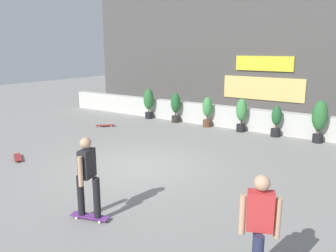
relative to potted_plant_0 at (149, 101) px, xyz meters
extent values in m
plane|color=gray|center=(3.84, -5.55, -0.84)|extent=(48.00, 48.00, 0.00)
cube|color=beige|center=(3.84, 0.45, -0.39)|extent=(18.00, 0.40, 0.90)
cube|color=#4C4947|center=(3.84, 4.45, 2.41)|extent=(20.00, 2.00, 6.50)
cube|color=yellow|center=(4.35, 3.41, 1.76)|extent=(2.80, 0.08, 0.70)
cube|color=#F2CC72|center=(4.35, 3.42, 0.56)|extent=(4.00, 0.06, 1.10)
cylinder|color=black|center=(0.00, 0.00, -0.69)|extent=(0.36, 0.36, 0.30)
cylinder|color=brown|center=(0.00, 0.00, -0.46)|extent=(0.06, 0.06, 0.15)
ellipsoid|color=#2D6B33|center=(0.00, 0.00, 0.11)|extent=(0.49, 0.49, 1.00)
cylinder|color=#2D2823|center=(1.53, 0.00, -0.69)|extent=(0.36, 0.36, 0.30)
cylinder|color=brown|center=(1.53, 0.00, -0.46)|extent=(0.06, 0.06, 0.15)
ellipsoid|color=#235B2D|center=(1.53, 0.00, 0.06)|extent=(0.44, 0.44, 0.90)
cylinder|color=brown|center=(3.15, 0.00, -0.69)|extent=(0.36, 0.36, 0.30)
cylinder|color=brown|center=(3.15, 0.00, -0.46)|extent=(0.06, 0.06, 0.15)
ellipsoid|color=#428C47|center=(3.15, 0.00, 0.04)|extent=(0.41, 0.41, 0.85)
cylinder|color=black|center=(4.69, 0.00, -0.69)|extent=(0.36, 0.36, 0.30)
cylinder|color=brown|center=(4.69, 0.00, -0.46)|extent=(0.06, 0.06, 0.15)
ellipsoid|color=#428C47|center=(4.69, 0.00, 0.07)|extent=(0.44, 0.44, 0.91)
cylinder|color=black|center=(6.10, 0.00, -0.69)|extent=(0.36, 0.36, 0.30)
cylinder|color=brown|center=(6.10, 0.00, -0.46)|extent=(0.06, 0.06, 0.15)
ellipsoid|color=#235B2D|center=(6.10, 0.00, -0.01)|extent=(0.37, 0.37, 0.75)
cylinder|color=black|center=(7.62, 0.00, -0.69)|extent=(0.36, 0.36, 0.30)
cylinder|color=brown|center=(7.62, 0.00, -0.46)|extent=(0.06, 0.06, 0.15)
ellipsoid|color=#2D6B33|center=(7.62, 0.00, 0.16)|extent=(0.53, 0.53, 1.09)
cylinder|color=#282D4C|center=(8.36, -8.43, -0.35)|extent=(0.14, 0.14, 0.82)
cube|color=red|center=(8.42, -8.60, 0.34)|extent=(0.41, 0.32, 0.56)
sphere|color=tan|center=(8.42, -8.60, 0.75)|extent=(0.22, 0.22, 0.22)
cylinder|color=tan|center=(8.20, -8.68, 0.26)|extent=(0.09, 0.09, 0.58)
cylinder|color=tan|center=(8.64, -8.51, 0.26)|extent=(0.09, 0.09, 0.58)
cube|color=#72338C|center=(4.99, -8.56, -0.77)|extent=(0.82, 0.41, 0.02)
cylinder|color=silver|center=(4.76, -8.71, -0.81)|extent=(0.06, 0.04, 0.06)
cylinder|color=silver|center=(4.72, -8.55, -0.81)|extent=(0.06, 0.04, 0.06)
cylinder|color=silver|center=(5.26, -8.57, -0.81)|extent=(0.06, 0.04, 0.06)
cylinder|color=silver|center=(5.22, -8.41, -0.81)|extent=(0.06, 0.04, 0.06)
cylinder|color=black|center=(4.82, -8.61, -0.35)|extent=(0.14, 0.14, 0.82)
cylinder|color=black|center=(5.17, -8.51, -0.35)|extent=(0.14, 0.14, 0.82)
cube|color=#262628|center=(4.99, -8.56, 0.34)|extent=(0.29, 0.40, 0.56)
sphere|color=tan|center=(4.99, -8.56, 0.75)|extent=(0.22, 0.22, 0.22)
cylinder|color=tan|center=(5.06, -8.79, 0.26)|extent=(0.09, 0.09, 0.58)
cylinder|color=tan|center=(4.93, -8.34, 0.26)|extent=(0.09, 0.09, 0.58)
cube|color=maroon|center=(0.37, -7.16, -0.77)|extent=(0.80, 0.57, 0.02)
cylinder|color=silver|center=(0.64, -7.22, -0.81)|extent=(0.06, 0.05, 0.06)
cylinder|color=silver|center=(0.56, -7.36, -0.81)|extent=(0.06, 0.05, 0.06)
cylinder|color=silver|center=(0.18, -6.97, -0.81)|extent=(0.06, 0.05, 0.06)
cylinder|color=silver|center=(0.10, -7.11, -0.81)|extent=(0.06, 0.05, 0.06)
cube|color=maroon|center=(-0.51, -2.46, -0.77)|extent=(0.71, 0.71, 0.02)
cylinder|color=silver|center=(-0.38, -2.22, -0.81)|extent=(0.06, 0.06, 0.06)
cylinder|color=silver|center=(-0.27, -2.33, -0.81)|extent=(0.06, 0.06, 0.06)
cylinder|color=silver|center=(-0.75, -2.59, -0.81)|extent=(0.06, 0.06, 0.06)
cylinder|color=silver|center=(-0.64, -2.70, -0.81)|extent=(0.06, 0.06, 0.06)
camera|label=1|loc=(9.76, -12.84, 2.52)|focal=36.39mm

